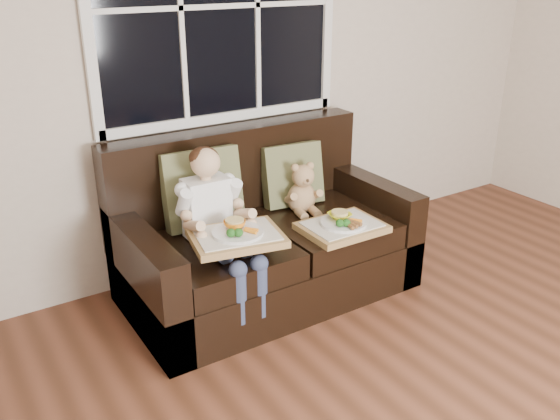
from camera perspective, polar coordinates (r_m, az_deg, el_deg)
window_back at (r=3.66m, az=-5.88°, el=18.94°), size 1.62×0.04×1.37m
loveseat at (r=3.61m, az=-1.66°, el=-3.18°), size 1.70×0.92×0.96m
pillow_left at (r=3.45m, az=-7.53°, el=2.06°), size 0.47×0.25×0.47m
pillow_right at (r=3.76m, az=1.19°, el=3.43°), size 0.41×0.22×0.40m
child at (r=3.22m, az=-6.28°, el=-0.31°), size 0.36×0.59×0.81m
teddy_bear at (r=3.65m, az=2.20°, el=1.78°), size 0.22×0.26×0.33m
tray_left at (r=3.08m, az=-4.20°, el=-2.46°), size 0.53×0.44×0.11m
tray_right at (r=3.44m, az=5.99°, el=-1.51°), size 0.47×0.36×0.11m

